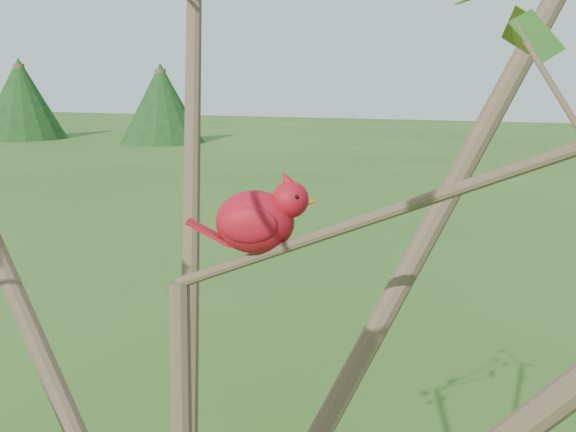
% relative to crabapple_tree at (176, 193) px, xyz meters
% --- Properties ---
extents(crabapple_tree, '(2.35, 2.05, 2.95)m').
position_rel_crabapple_tree_xyz_m(crabapple_tree, '(0.00, 0.00, 0.00)').
color(crabapple_tree, '#413123').
rests_on(crabapple_tree, ground).
extents(cardinal, '(0.20, 0.12, 0.14)m').
position_rel_crabapple_tree_xyz_m(cardinal, '(0.07, 0.11, -0.05)').
color(cardinal, maroon).
rests_on(cardinal, ground).
extents(distant_trees, '(40.83, 12.68, 3.30)m').
position_rel_crabapple_tree_xyz_m(distant_trees, '(-4.70, 24.83, -0.62)').
color(distant_trees, '#413123').
rests_on(distant_trees, ground).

